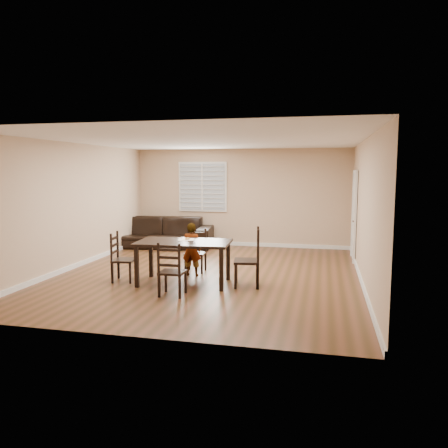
% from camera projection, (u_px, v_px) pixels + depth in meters
% --- Properties ---
extents(ground, '(7.00, 7.00, 0.00)m').
position_uv_depth(ground, '(209.00, 274.00, 8.95)').
color(ground, brown).
rests_on(ground, ground).
extents(room, '(6.04, 7.04, 2.72)m').
position_uv_depth(room, '(213.00, 186.00, 8.89)').
color(room, tan).
rests_on(room, ground).
extents(dining_table, '(1.77, 1.07, 0.80)m').
position_uv_depth(dining_table, '(184.00, 246.00, 8.12)').
color(dining_table, black).
rests_on(dining_table, ground).
extents(chair_near, '(0.42, 0.39, 0.90)m').
position_uv_depth(chair_near, '(197.00, 252.00, 9.21)').
color(chair_near, black).
rests_on(chair_near, ground).
extents(chair_far, '(0.42, 0.39, 0.92)m').
position_uv_depth(chair_far, '(170.00, 272.00, 7.28)').
color(chair_far, black).
rests_on(chair_far, ground).
extents(chair_left, '(0.45, 0.48, 0.94)m').
position_uv_depth(chair_left, '(118.00, 259.00, 8.35)').
color(chair_left, black).
rests_on(chair_left, ground).
extents(chair_right, '(0.53, 0.55, 1.08)m').
position_uv_depth(chair_right, '(254.00, 260.00, 7.95)').
color(chair_right, black).
rests_on(chair_right, ground).
extents(child, '(0.40, 0.26, 1.08)m').
position_uv_depth(child, '(192.00, 249.00, 8.75)').
color(child, gray).
rests_on(child, ground).
extents(napkin, '(0.37, 0.37, 0.00)m').
position_uv_depth(napkin, '(186.00, 240.00, 8.30)').
color(napkin, white).
rests_on(napkin, dining_table).
extents(donut, '(0.10, 0.10, 0.04)m').
position_uv_depth(donut, '(187.00, 238.00, 8.29)').
color(donut, '#C48D46').
rests_on(donut, napkin).
extents(sofa, '(2.92, 1.40, 0.82)m').
position_uv_depth(sofa, '(161.00, 232.00, 12.06)').
color(sofa, black).
rests_on(sofa, ground).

